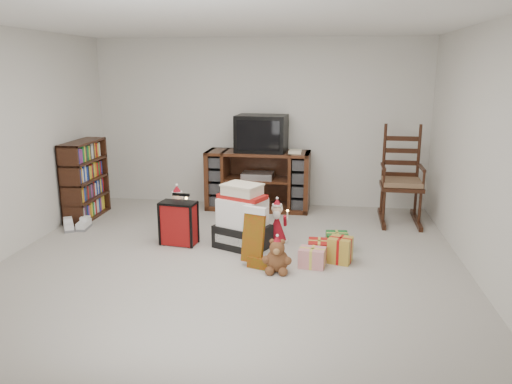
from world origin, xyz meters
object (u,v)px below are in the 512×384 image
at_px(tv_stand, 258,180).
at_px(crt_television, 262,133).
at_px(red_suitcase, 179,223).
at_px(teddy_bear, 277,258).
at_px(rocking_chair, 400,187).
at_px(santa_figurine, 277,226).
at_px(sneaker_pair, 76,225).
at_px(mrs_claus_figurine, 178,215).
at_px(gift_cluster, 328,248).
at_px(bookshelf, 85,181).
at_px(gift_pile, 242,220).

relative_size(tv_stand, crt_television, 2.03).
bearing_deg(red_suitcase, teddy_bear, -20.60).
bearing_deg(crt_television, rocking_chair, -5.32).
height_order(santa_figurine, sneaker_pair, santa_figurine).
relative_size(teddy_bear, santa_figurine, 0.63).
distance_m(red_suitcase, sneaker_pair, 1.56).
xyz_separation_m(mrs_claus_figurine, gift_cluster, (1.89, -0.63, -0.12)).
xyz_separation_m(bookshelf, teddy_bear, (2.84, -1.59, -0.37)).
bearing_deg(crt_television, bookshelf, -157.85).
xyz_separation_m(rocking_chair, mrs_claus_figurine, (-2.87, -0.96, -0.22)).
height_order(teddy_bear, sneaker_pair, teddy_bear).
distance_m(bookshelf, santa_figurine, 2.86).
xyz_separation_m(tv_stand, red_suitcase, (-0.73, -1.69, -0.17)).
bearing_deg(teddy_bear, crt_television, 100.99).
distance_m(bookshelf, rocking_chair, 4.37).
height_order(tv_stand, gift_cluster, tv_stand).
bearing_deg(santa_figurine, crt_television, 104.18).
height_order(sneaker_pair, crt_television, crt_television).
bearing_deg(tv_stand, gift_pile, -87.28).
xyz_separation_m(rocking_chair, teddy_bear, (-1.50, -2.04, -0.31)).
bearing_deg(mrs_claus_figurine, red_suitcase, -72.15).
relative_size(rocking_chair, crt_television, 1.81).
xyz_separation_m(tv_stand, crt_television, (0.05, 0.01, 0.70)).
bearing_deg(rocking_chair, sneaker_pair, -164.88).
height_order(rocking_chair, crt_television, crt_television).
distance_m(santa_figurine, gift_cluster, 0.76).
xyz_separation_m(red_suitcase, crt_television, (0.78, 1.69, 0.87)).
xyz_separation_m(gift_pile, sneaker_pair, (-2.27, 0.36, -0.27)).
height_order(gift_cluster, crt_television, crt_television).
distance_m(tv_stand, sneaker_pair, 2.62).
xyz_separation_m(bookshelf, sneaker_pair, (0.10, -0.54, -0.47)).
bearing_deg(gift_cluster, tv_stand, 118.28).
bearing_deg(gift_cluster, crt_television, 117.05).
height_order(tv_stand, bookshelf, bookshelf).
height_order(rocking_chair, mrs_claus_figurine, rocking_chair).
relative_size(gift_pile, santa_figurine, 1.34).
xyz_separation_m(bookshelf, santa_figurine, (2.76, -0.69, -0.31)).
bearing_deg(sneaker_pair, tv_stand, 9.15).
height_order(bookshelf, gift_cluster, bookshelf).
xyz_separation_m(tv_stand, teddy_bear, (0.51, -2.36, -0.28)).
bearing_deg(crt_television, santa_figurine, -71.70).
relative_size(rocking_chair, gift_pile, 1.84).
relative_size(santa_figurine, gift_cluster, 0.68).
bearing_deg(mrs_claus_figurine, santa_figurine, -8.09).
bearing_deg(red_suitcase, gift_cluster, 0.50).
relative_size(rocking_chair, santa_figurine, 2.47).
height_order(bookshelf, crt_television, crt_television).
relative_size(gift_pile, crt_television, 0.99).
distance_m(tv_stand, crt_television, 0.70).
relative_size(teddy_bear, sneaker_pair, 0.89).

